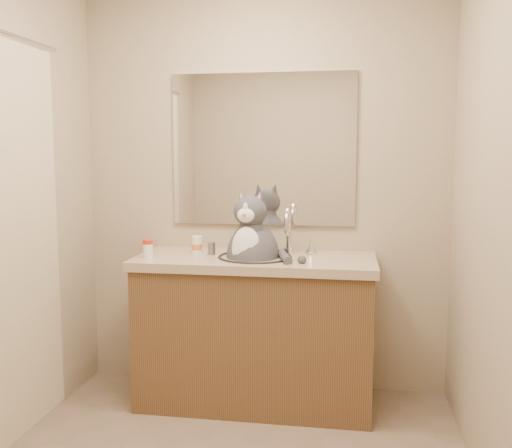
{
  "coord_description": "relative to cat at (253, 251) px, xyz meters",
  "views": [
    {
      "loc": [
        0.51,
        -2.15,
        1.42
      ],
      "look_at": [
        0.05,
        0.65,
        1.07
      ],
      "focal_mm": 40.0,
      "sensor_mm": 36.0,
      "label": 1
    }
  ],
  "objects": [
    {
      "name": "room",
      "position": [
        0.01,
        -0.95,
        0.32
      ],
      "size": [
        2.22,
        2.52,
        2.42
      ],
      "color": "#816959",
      "rests_on": "ground"
    },
    {
      "name": "pill_bottle_orange",
      "position": [
        -0.33,
        0.05,
        0.02
      ],
      "size": [
        0.08,
        0.08,
        0.1
      ],
      "rotation": [
        0.0,
        0.0,
        0.42
      ],
      "color": "white",
      "rests_on": "vanity"
    },
    {
      "name": "cat",
      "position": [
        0.0,
        0.0,
        0.0
      ],
      "size": [
        0.42,
        0.4,
        0.6
      ],
      "rotation": [
        0.0,
        0.0,
        -0.17
      ],
      "color": "#46454A",
      "rests_on": "vanity"
    },
    {
      "name": "pill_bottle_redcap",
      "position": [
        -0.58,
        -0.1,
        0.02
      ],
      "size": [
        0.07,
        0.07,
        0.1
      ],
      "rotation": [
        0.0,
        0.0,
        -0.4
      ],
      "color": "white",
      "rests_on": "vanity"
    },
    {
      "name": "vanity",
      "position": [
        0.01,
        0.02,
        -0.44
      ],
      "size": [
        1.34,
        0.59,
        1.12
      ],
      "color": "brown",
      "rests_on": "ground"
    },
    {
      "name": "grey_canister",
      "position": [
        -0.25,
        0.04,
        0.0
      ],
      "size": [
        0.06,
        0.06,
        0.07
      ],
      "rotation": [
        0.0,
        0.0,
        -0.39
      ],
      "color": "slate",
      "rests_on": "vanity"
    },
    {
      "name": "mirror",
      "position": [
        0.01,
        0.29,
        0.57
      ],
      "size": [
        1.1,
        0.02,
        0.9
      ],
      "primitive_type": "cube",
      "color": "white",
      "rests_on": "room"
    }
  ]
}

